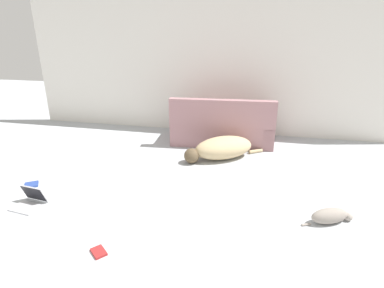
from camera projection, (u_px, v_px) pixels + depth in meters
wall_back at (209, 63)px, 5.78m from camera, size 7.46×0.06×2.74m
couch at (222, 128)px, 5.49m from camera, size 1.87×0.96×0.87m
dog at (222, 148)px, 4.81m from camera, size 1.25×0.95×0.36m
cat at (331, 216)px, 3.19m from camera, size 0.57×0.31×0.17m
laptop_open at (31, 199)px, 3.53m from camera, size 0.35×0.34×0.23m
book_red at (99, 252)px, 2.77m from camera, size 0.19×0.19×0.02m
book_blue at (31, 185)px, 4.00m from camera, size 0.23×0.23×0.02m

